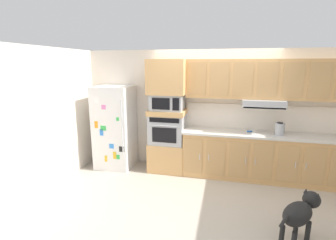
{
  "coord_description": "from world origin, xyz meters",
  "views": [
    {
      "loc": [
        0.25,
        -4.08,
        2.2
      ],
      "look_at": [
        -0.82,
        0.47,
        1.15
      ],
      "focal_mm": 26.45,
      "sensor_mm": 36.0,
      "label": 1
    }
  ],
  "objects_px": {
    "refrigerator": "(115,127)",
    "microwave": "(168,102)",
    "screwdriver": "(250,131)",
    "electric_kettle": "(280,129)",
    "dog": "(301,212)",
    "built_in_oven": "(168,129)"
  },
  "relations": [
    {
      "from": "refrigerator",
      "to": "microwave",
      "type": "distance_m",
      "value": 1.29
    },
    {
      "from": "screwdriver",
      "to": "electric_kettle",
      "type": "xyz_separation_m",
      "value": [
        0.51,
        -0.08,
        0.1
      ]
    },
    {
      "from": "screwdriver",
      "to": "microwave",
      "type": "bearing_deg",
      "value": -178.96
    },
    {
      "from": "screwdriver",
      "to": "dog",
      "type": "bearing_deg",
      "value": -74.61
    },
    {
      "from": "screwdriver",
      "to": "refrigerator",
      "type": "bearing_deg",
      "value": -177.99
    },
    {
      "from": "refrigerator",
      "to": "dog",
      "type": "height_order",
      "value": "refrigerator"
    },
    {
      "from": "microwave",
      "to": "screwdriver",
      "type": "height_order",
      "value": "microwave"
    },
    {
      "from": "refrigerator",
      "to": "built_in_oven",
      "type": "bearing_deg",
      "value": 3.38
    },
    {
      "from": "electric_kettle",
      "to": "dog",
      "type": "relative_size",
      "value": 0.33
    },
    {
      "from": "refrigerator",
      "to": "electric_kettle",
      "type": "height_order",
      "value": "refrigerator"
    },
    {
      "from": "built_in_oven",
      "to": "screwdriver",
      "type": "distance_m",
      "value": 1.63
    },
    {
      "from": "microwave",
      "to": "screwdriver",
      "type": "bearing_deg",
      "value": 1.04
    },
    {
      "from": "refrigerator",
      "to": "electric_kettle",
      "type": "relative_size",
      "value": 7.33
    },
    {
      "from": "screwdriver",
      "to": "electric_kettle",
      "type": "relative_size",
      "value": 0.67
    },
    {
      "from": "built_in_oven",
      "to": "electric_kettle",
      "type": "xyz_separation_m",
      "value": [
        2.14,
        -0.05,
        0.13
      ]
    },
    {
      "from": "microwave",
      "to": "dog",
      "type": "height_order",
      "value": "microwave"
    },
    {
      "from": "dog",
      "to": "electric_kettle",
      "type": "bearing_deg",
      "value": 40.23
    },
    {
      "from": "dog",
      "to": "screwdriver",
      "type": "bearing_deg",
      "value": 56.23
    },
    {
      "from": "built_in_oven",
      "to": "electric_kettle",
      "type": "bearing_deg",
      "value": -1.26
    },
    {
      "from": "built_in_oven",
      "to": "electric_kettle",
      "type": "height_order",
      "value": "built_in_oven"
    },
    {
      "from": "screwdriver",
      "to": "dog",
      "type": "xyz_separation_m",
      "value": [
        0.5,
        -1.8,
        -0.53
      ]
    },
    {
      "from": "refrigerator",
      "to": "built_in_oven",
      "type": "distance_m",
      "value": 1.15
    }
  ]
}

